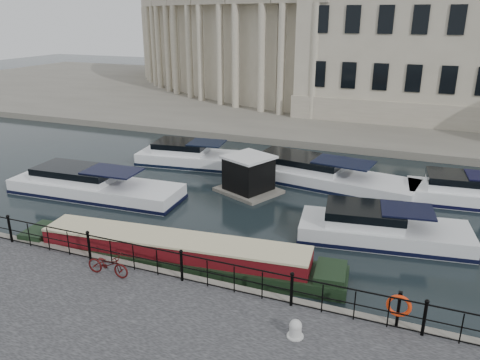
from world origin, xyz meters
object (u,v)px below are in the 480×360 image
Objects in this scene: life_ring_post at (399,306)px; mooring_bollard at (295,329)px; narrowboat at (174,256)px; harbour_hut at (249,176)px; bicycle at (108,264)px.

mooring_bollard is at bearing -150.37° from life_ring_post.
harbour_hut is (-0.11, 8.65, 0.59)m from narrowboat.
bicycle reaches higher than narrowboat.
life_ring_post is at bearing 29.63° from mooring_bollard.
mooring_bollard is at bearing -97.64° from bicycle.
bicycle is 1.40× the size of life_ring_post.
life_ring_post is 13.50m from harbour_hut.
mooring_bollard is 0.04× the size of narrowboat.
life_ring_post is 8.81m from narrowboat.
life_ring_post is 0.09× the size of narrowboat.
bicycle is 0.12× the size of narrowboat.
bicycle is 2.98× the size of mooring_bollard.
bicycle is 2.81m from narrowboat.
bicycle reaches higher than mooring_bollard.
life_ring_post is (2.72, 1.54, 0.49)m from mooring_bollard.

